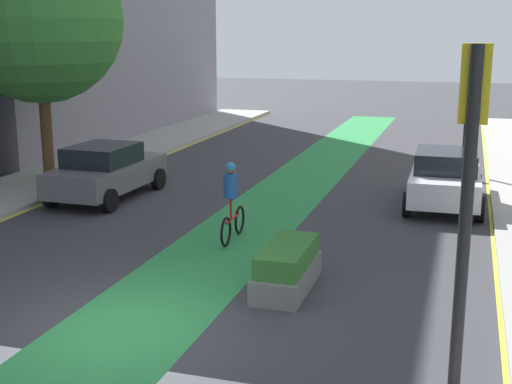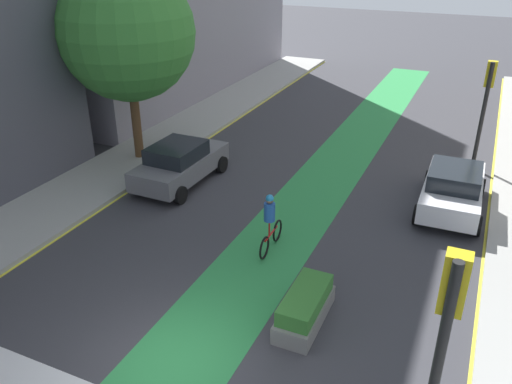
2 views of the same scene
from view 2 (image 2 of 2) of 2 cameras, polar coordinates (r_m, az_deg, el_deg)
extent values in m
plane|color=#38383D|center=(12.08, -9.40, -18.05)|extent=(120.00, 120.00, 0.00)
cube|color=#2D8C47|center=(12.00, -8.64, -18.32)|extent=(2.40, 60.00, 0.01)
cube|color=gold|center=(7.74, 20.77, -9.27)|extent=(0.35, 0.28, 0.95)
sphere|color=#3F0A0A|center=(7.70, 21.22, -6.88)|extent=(0.20, 0.20, 0.20)
sphere|color=yellow|center=(7.86, 20.87, -8.72)|extent=(0.20, 0.20, 0.20)
sphere|color=#0C3814|center=(8.02, 20.52, -10.48)|extent=(0.20, 0.20, 0.20)
cylinder|color=black|center=(21.82, 23.37, 7.43)|extent=(0.16, 0.16, 4.19)
cube|color=gold|center=(21.61, 24.17, 11.62)|extent=(0.35, 0.28, 0.95)
sphere|color=#3F0A0A|center=(21.68, 24.34, 12.46)|extent=(0.20, 0.20, 0.20)
sphere|color=yellow|center=(21.75, 24.19, 11.70)|extent=(0.20, 0.20, 0.20)
sphere|color=#0C3814|center=(21.81, 24.04, 10.95)|extent=(0.20, 0.20, 0.20)
cube|color=slate|center=(19.56, -8.19, 2.84)|extent=(1.89, 4.24, 0.70)
cube|color=black|center=(19.17, -8.63, 4.34)|extent=(1.64, 2.03, 0.55)
cylinder|color=black|center=(21.29, -8.02, 3.81)|extent=(0.23, 0.64, 0.64)
cylinder|color=black|center=(20.41, -3.76, 3.01)|extent=(0.23, 0.64, 0.64)
cylinder|color=black|center=(19.12, -12.77, 0.72)|extent=(0.23, 0.64, 0.64)
cylinder|color=black|center=(18.15, -8.24, -0.33)|extent=(0.23, 0.64, 0.64)
cube|color=silver|center=(18.63, 20.58, 0.10)|extent=(1.88, 4.23, 0.70)
cube|color=black|center=(18.20, 20.84, 1.61)|extent=(1.64, 2.03, 0.55)
cylinder|color=black|center=(20.14, 18.24, 1.35)|extent=(0.23, 0.64, 0.64)
cylinder|color=black|center=(20.13, 23.28, 0.45)|extent=(0.23, 0.64, 0.64)
cylinder|color=black|center=(17.49, 17.11, -2.37)|extent=(0.23, 0.64, 0.64)
cylinder|color=black|center=(17.48, 22.93, -3.41)|extent=(0.23, 0.64, 0.64)
torus|color=black|center=(15.83, 2.34, -4.21)|extent=(0.08, 0.68, 0.68)
torus|color=black|center=(14.99, 0.91, -6.09)|extent=(0.08, 0.68, 0.68)
cylinder|color=red|center=(15.32, 1.65, -4.55)|extent=(0.08, 0.95, 0.06)
cylinder|color=red|center=(15.06, 1.46, -3.94)|extent=(0.05, 0.05, 0.50)
cylinder|color=#2659B2|center=(14.80, 1.48, -2.18)|extent=(0.32, 0.32, 0.55)
sphere|color=#8C6647|center=(14.62, 1.50, -0.86)|extent=(0.22, 0.22, 0.22)
sphere|color=#268CCC|center=(14.60, 1.50, -0.72)|extent=(0.23, 0.23, 0.23)
cylinder|color=brown|center=(21.60, -12.92, 7.72)|extent=(0.36, 0.36, 3.15)
sphere|color=#387F33|center=(20.81, -13.87, 16.50)|extent=(5.09, 5.09, 5.09)
cube|color=slate|center=(12.89, 5.29, -13.04)|extent=(0.87, 2.15, 0.45)
cube|color=#33722D|center=(12.62, 5.37, -11.55)|extent=(0.79, 1.93, 0.40)
camera|label=1|loc=(4.33, -103.78, -77.13)|focal=48.28mm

